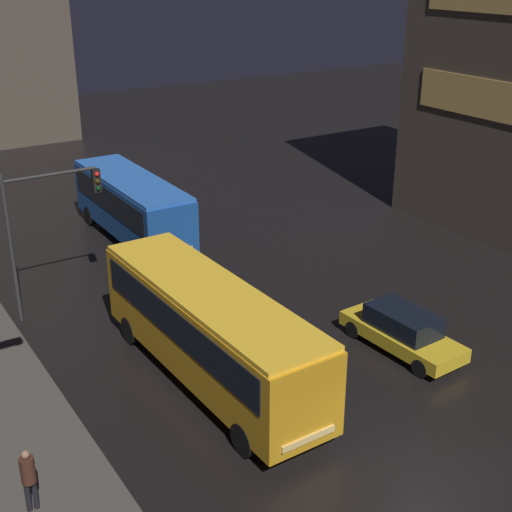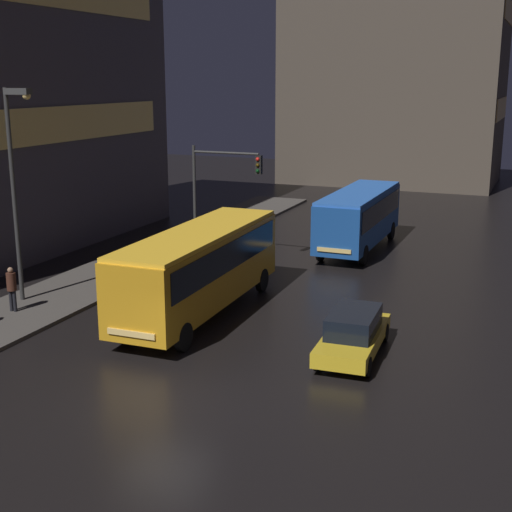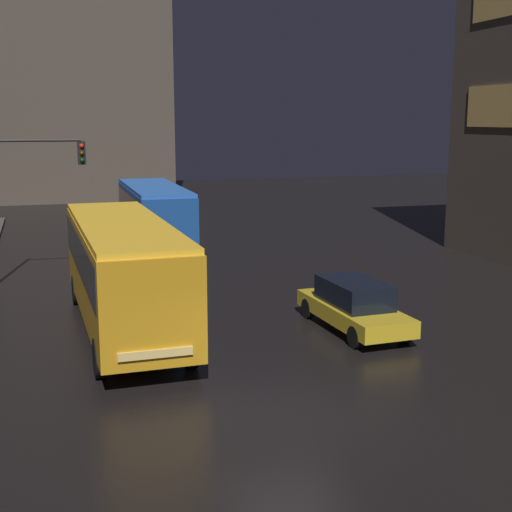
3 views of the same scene
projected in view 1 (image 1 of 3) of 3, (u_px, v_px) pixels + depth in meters
ground_plane at (429, 480)px, 19.02m from camera, size 120.00×120.00×0.00m
bus_near at (210, 325)px, 22.68m from camera, size 2.78×10.45×3.35m
bus_far at (132, 202)px, 34.32m from camera, size 2.54×9.20×3.17m
car_taxi at (402, 330)px, 25.02m from camera, size 1.98×4.74×1.53m
pedestrian_near at (28, 475)px, 17.41m from camera, size 0.51×0.51×1.78m
traffic_light_main at (44, 216)px, 26.44m from camera, size 3.70×0.35×5.81m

